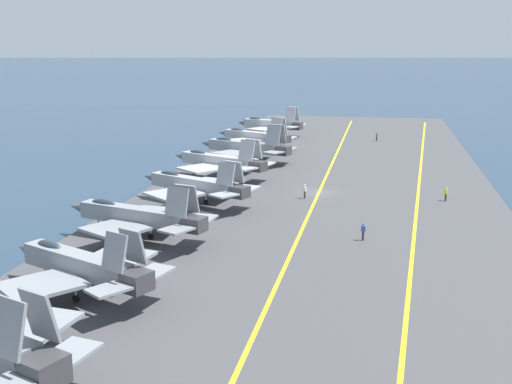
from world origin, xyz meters
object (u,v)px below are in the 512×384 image
at_px(parked_jet_fourth, 195,185).
at_px(crew_white_vest, 305,191).
at_px(parked_jet_fifth, 219,161).
at_px(parked_jet_eighth, 270,124).
at_px(crew_blue_vest, 363,231).
at_px(parked_jet_seventh, 254,136).
at_px(parked_jet_sixth, 245,147).
at_px(parked_jet_third, 136,216).
at_px(crew_green_vest, 377,136).
at_px(crew_yellow_vest, 446,193).
at_px(parked_jet_second, 80,265).

bearing_deg(parked_jet_fourth, crew_white_vest, -64.15).
xyz_separation_m(parked_jet_fifth, parked_jet_eighth, (45.66, 0.49, -0.02)).
height_order(parked_jet_fourth, crew_blue_vest, parked_jet_fourth).
bearing_deg(parked_jet_fourth, parked_jet_seventh, 2.12).
height_order(parked_jet_sixth, crew_blue_vest, parked_jet_sixth).
relative_size(parked_jet_fourth, parked_jet_eighth, 1.08).
bearing_deg(crew_white_vest, parked_jet_fifth, 54.12).
xyz_separation_m(parked_jet_third, parked_jet_fourth, (15.36, -1.48, -0.06)).
xyz_separation_m(parked_jet_eighth, crew_green_vest, (-2.48, -22.63, -1.61)).
bearing_deg(crew_yellow_vest, crew_green_vest, 10.31).
relative_size(crew_yellow_vest, crew_green_vest, 1.01).
xyz_separation_m(crew_blue_vest, crew_green_vest, (70.06, -0.37, -0.02)).
bearing_deg(parked_jet_eighth, parked_jet_sixth, -177.58).
bearing_deg(crew_green_vest, crew_yellow_vest, -169.69).
distance_m(parked_jet_fifth, crew_blue_vest, 34.63).
distance_m(crew_white_vest, crew_blue_vest, 18.67).
bearing_deg(crew_blue_vest, parked_jet_third, 101.85).
xyz_separation_m(parked_jet_second, parked_jet_fourth, (29.71, -0.45, 0.05)).
xyz_separation_m(parked_jet_fifth, crew_white_vest, (-9.99, -13.81, -1.58)).
xyz_separation_m(crew_yellow_vest, crew_green_vest, (51.09, 9.29, -0.01)).
relative_size(parked_jet_third, crew_yellow_vest, 9.48).
distance_m(parked_jet_third, parked_jet_sixth, 45.67).
relative_size(parked_jet_second, crew_white_vest, 8.23).
relative_size(crew_white_vest, crew_blue_vest, 1.03).
distance_m(parked_jet_sixth, parked_jet_seventh, 15.14).
distance_m(parked_jet_second, parked_jet_third, 14.39).
height_order(parked_jet_seventh, parked_jet_eighth, parked_jet_eighth).
height_order(crew_white_vest, crew_blue_vest, crew_white_vest).
bearing_deg(parked_jet_third, parked_jet_fourth, -5.49).
relative_size(parked_jet_seventh, crew_blue_vest, 9.32).
relative_size(crew_yellow_vest, crew_white_vest, 0.96).
distance_m(parked_jet_fifth, parked_jet_seventh, 29.18).
height_order(parked_jet_second, crew_blue_vest, parked_jet_second).
bearing_deg(parked_jet_eighth, crew_white_vest, -165.59).
xyz_separation_m(crew_white_vest, crew_green_vest, (53.17, -8.33, -0.05)).
xyz_separation_m(parked_jet_eighth, crew_yellow_vest, (-53.57, -31.92, -1.60)).
xyz_separation_m(parked_jet_second, crew_white_vest, (35.91, -13.23, -1.51)).
distance_m(crew_yellow_vest, crew_white_vest, 17.74).
height_order(parked_jet_third, crew_yellow_vest, parked_jet_third).
bearing_deg(crew_blue_vest, crew_white_vest, 25.25).
distance_m(parked_jet_fourth, parked_jet_seventh, 45.39).
distance_m(parked_jet_third, parked_jet_eighth, 77.20).
xyz_separation_m(parked_jet_seventh, crew_yellow_vest, (-37.08, -32.08, -1.33)).
height_order(parked_jet_third, parked_jet_eighth, parked_jet_eighth).
distance_m(parked_jet_seventh, crew_green_vest, 26.78).
bearing_deg(parked_jet_fifth, crew_white_vest, -125.88).
bearing_deg(parked_jet_eighth, crew_yellow_vest, -149.21).
relative_size(parked_jet_second, parked_jet_seventh, 0.91).
xyz_separation_m(parked_jet_seventh, parked_jet_eighth, (16.49, -0.16, 0.28)).
height_order(crew_yellow_vest, crew_white_vest, crew_white_vest).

